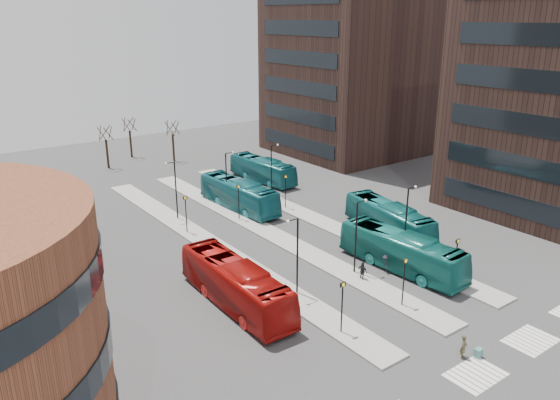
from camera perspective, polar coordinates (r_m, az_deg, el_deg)
island_left at (r=50.82m, az=-7.19°, el=-4.65°), size 2.50×45.00×0.15m
island_mid at (r=53.74m, az=-1.63°, el=-3.17°), size 2.50×45.00×0.15m
island_right at (r=57.15m, az=3.30°, el=-1.83°), size 2.50×45.00×0.15m
suitcase at (r=37.16m, az=20.00°, el=-14.78°), size 0.48×0.38×0.60m
red_bus at (r=40.05m, az=-4.66°, el=-8.75°), size 3.11×12.13×3.36m
teal_bus_a at (r=46.35m, az=12.59°, el=-5.27°), size 3.40×11.75×3.23m
teal_bus_b at (r=59.60m, az=-4.34°, el=0.61°), size 3.21×11.77×3.25m
teal_bus_c at (r=53.45m, az=11.31°, el=-1.95°), size 4.56×11.56×3.14m
teal_bus_d at (r=69.51m, az=-1.85°, el=3.20°), size 3.19×10.95×3.01m
traveller at (r=36.55m, az=18.64°, el=-14.30°), size 0.69×0.62×1.59m
commuter_a at (r=39.82m, az=-4.57°, el=-10.37°), size 0.87×0.74×1.58m
commuter_b at (r=44.32m, az=8.62°, el=-7.36°), size 0.44×0.94×1.56m
commuter_c at (r=46.05m, az=10.96°, el=-6.52°), size 1.01×1.10×1.48m
crosswalk_stripes at (r=37.75m, az=22.20°, el=-15.03°), size 22.35×2.40×0.01m
tower_far at (r=84.60m, az=7.47°, el=15.12°), size 20.12×20.00×30.00m
sign_poles at (r=47.47m, az=2.81°, el=-3.19°), size 12.45×22.12×3.65m
lamp_posts at (r=51.35m, az=0.20°, el=-0.05°), size 14.04×20.24×6.12m
bare_trees at (r=81.05m, az=-14.70°, el=5.73°), size 10.97×8.14×5.90m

